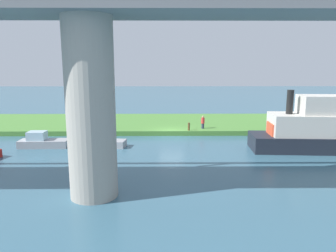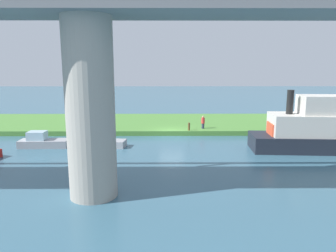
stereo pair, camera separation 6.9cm
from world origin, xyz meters
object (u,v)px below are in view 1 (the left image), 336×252
bridge_pylon (91,110)px  motorboat_white (317,128)px  mooring_post (189,127)px  houseboat_blue (102,141)px  person_on_bank (203,122)px  skiff_small (42,142)px  riverboat_paddlewheel (288,134)px

bridge_pylon → motorboat_white: (-16.79, -9.47, -2.91)m
mooring_post → houseboat_blue: houseboat_blue is taller
person_on_bank → houseboat_blue: size_ratio=0.34×
motorboat_white → bridge_pylon: bearing=29.4°
bridge_pylon → houseboat_blue: bridge_pylon is taller
houseboat_blue → skiff_small: skiff_small is taller
person_on_bank → mooring_post: 1.88m
person_on_bank → motorboat_white: bearing=140.7°
bridge_pylon → riverboat_paddlewheel: (-16.00, -13.41, -4.27)m
houseboat_blue → skiff_small: size_ratio=0.96×
riverboat_paddlewheel → skiff_small: (22.97, 2.59, -0.05)m
bridge_pylon → mooring_post: (-6.43, -15.68, -3.92)m
mooring_post → riverboat_paddlewheel: 9.83m
skiff_small → motorboat_white: bearing=176.8°
person_on_bank → skiff_small: size_ratio=0.32×
bridge_pylon → houseboat_blue: size_ratio=2.35×
mooring_post → skiff_small: 14.27m
bridge_pylon → person_on_bank: bridge_pylon is taller
motorboat_white → houseboat_blue: size_ratio=2.50×
skiff_small → houseboat_blue: bearing=-178.5°
bridge_pylon → houseboat_blue: bearing=-81.1°
bridge_pylon → mooring_post: bridge_pylon is taller
riverboat_paddlewheel → skiff_small: 23.12m
bridge_pylon → riverboat_paddlewheel: bearing=-140.0°
bridge_pylon → skiff_small: 13.58m
riverboat_paddlewheel → skiff_small: riverboat_paddlewheel is taller
bridge_pylon → skiff_small: bridge_pylon is taller
mooring_post → houseboat_blue: (8.14, 4.73, -0.43)m
mooring_post → houseboat_blue: size_ratio=0.20×
mooring_post → skiff_small: bearing=19.9°
motorboat_white → riverboat_paddlewheel: 4.24m
motorboat_white → houseboat_blue: 18.61m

